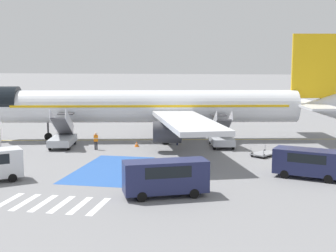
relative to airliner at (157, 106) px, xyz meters
The scene contains 19 objects.
ground_plane 3.94m from the airliner, 140.30° to the right, with size 600.00×600.00×0.00m, color slate.
apron_leadline_yellow 3.84m from the airliner, 167.74° to the right, with size 0.20×76.73×0.01m, color gold.
apron_stand_patch_blue 15.51m from the airliner, 92.80° to the right, with size 5.17×10.67×0.01m, color #2856A8.
apron_walkway_bar_0 25.39m from the airliner, 99.94° to the right, with size 0.44×3.60×0.01m, color silver.
apron_walkway_bar_1 25.22m from the airliner, 97.22° to the right, with size 0.44×3.60×0.01m, color silver.
apron_walkway_bar_2 25.09m from the airliner, 94.47° to the right, with size 0.44×3.60×0.01m, color silver.
apron_walkway_bar_3 25.03m from the airliner, 91.70° to the right, with size 0.44×3.60×0.01m, color silver.
apron_walkway_bar_4 25.02m from the airliner, 88.92° to the right, with size 0.44×3.60×0.01m, color silver.
apron_walkway_bar_5 25.07m from the airliner, 86.15° to the right, with size 0.44×3.60×0.01m, color silver.
airliner is the anchor object (origin of this frame).
boarding_stairs_forward 11.03m from the airliner, 143.75° to the right, with size 3.17×5.52×4.12m.
boarding_stairs_aft 8.39m from the airliner, 21.02° to the right, with size 3.17×5.52×3.91m.
fuel_tanker 26.12m from the airliner, 77.46° to the left, with size 9.42×2.71×3.63m.
service_van_1 22.59m from the airliner, 76.59° to the right, with size 5.73×3.85×2.37m.
service_van_3 21.32m from the airliner, 45.49° to the right, with size 5.42×3.34×2.19m.
baggage_cart 14.18m from the airliner, 31.55° to the right, with size 2.69×3.00×0.87m.
ground_crew_0 8.95m from the airliner, 123.94° to the right, with size 0.48×0.36×1.73m.
ground_crew_1 4.94m from the airliner, 47.04° to the right, with size 0.36×0.48×1.71m.
traffic_cone_0 5.92m from the airliner, 104.58° to the right, with size 0.48×0.48×0.54m.
Camera 1 is at (11.76, -50.07, 8.64)m, focal length 50.00 mm.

